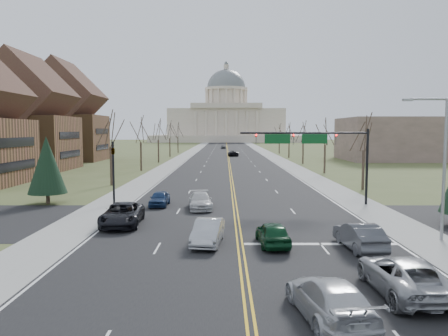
{
  "coord_description": "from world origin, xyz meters",
  "views": [
    {
      "loc": [
        -0.95,
        -27.58,
        7.06
      ],
      "look_at": [
        -1.03,
        19.19,
        3.0
      ],
      "focal_mm": 35.0,
      "sensor_mm": 36.0,
      "label": 1
    }
  ],
  "objects_px": {
    "car_sb_inner_second": "(200,201)",
    "street_light": "(441,159)",
    "signal_mast": "(314,144)",
    "car_sb_inner_lead": "(208,232)",
    "car_far_nb": "(233,153)",
    "car_sb_outer_second": "(160,198)",
    "car_sb_outer_lead": "(122,214)",
    "car_nb_outer_lead": "(359,236)",
    "car_nb_outer_second": "(404,275)",
    "car_nb_inner_second": "(329,299)",
    "signal_left": "(113,166)",
    "car_nb_inner_lead": "(273,233)",
    "car_far_sb": "(223,147)"
  },
  "relations": [
    {
      "from": "street_light",
      "to": "car_far_sb",
      "type": "height_order",
      "value": "street_light"
    },
    {
      "from": "car_nb_inner_lead",
      "to": "car_nb_inner_second",
      "type": "bearing_deg",
      "value": 91.73
    },
    {
      "from": "signal_mast",
      "to": "car_sb_outer_lead",
      "type": "distance_m",
      "value": 19.08
    },
    {
      "from": "car_nb_inner_lead",
      "to": "car_sb_inner_second",
      "type": "xyz_separation_m",
      "value": [
        -5.14,
        12.53,
        -0.02
      ]
    },
    {
      "from": "car_sb_outer_lead",
      "to": "car_sb_inner_second",
      "type": "distance_m",
      "value": 8.75
    },
    {
      "from": "car_sb_inner_lead",
      "to": "car_far_sb",
      "type": "height_order",
      "value": "car_sb_inner_lead"
    },
    {
      "from": "car_nb_inner_second",
      "to": "car_sb_inner_second",
      "type": "bearing_deg",
      "value": -82.99
    },
    {
      "from": "car_nb_inner_lead",
      "to": "signal_left",
      "type": "bearing_deg",
      "value": -51.06
    },
    {
      "from": "car_nb_outer_second",
      "to": "car_nb_inner_second",
      "type": "xyz_separation_m",
      "value": [
        -3.86,
        -2.61,
        -0.03
      ]
    },
    {
      "from": "car_sb_inner_lead",
      "to": "car_sb_outer_lead",
      "type": "xyz_separation_m",
      "value": [
        -6.57,
        5.32,
        0.06
      ]
    },
    {
      "from": "car_nb_outer_lead",
      "to": "car_sb_inner_lead",
      "type": "bearing_deg",
      "value": -12.18
    },
    {
      "from": "signal_mast",
      "to": "car_sb_inner_second",
      "type": "xyz_separation_m",
      "value": [
        -10.59,
        -2.26,
        -5.03
      ]
    },
    {
      "from": "car_sb_outer_second",
      "to": "car_nb_inner_second",
      "type": "bearing_deg",
      "value": -67.14
    },
    {
      "from": "car_far_sb",
      "to": "car_sb_outer_lead",
      "type": "bearing_deg",
      "value": -100.86
    },
    {
      "from": "car_sb_outer_lead",
      "to": "signal_mast",
      "type": "bearing_deg",
      "value": 26.23
    },
    {
      "from": "car_nb_inner_lead",
      "to": "car_sb_outer_second",
      "type": "xyz_separation_m",
      "value": [
        -9.04,
        14.06,
        -0.05
      ]
    },
    {
      "from": "street_light",
      "to": "car_nb_outer_second",
      "type": "relative_size",
      "value": 1.54
    },
    {
      "from": "signal_mast",
      "to": "car_sb_outer_second",
      "type": "height_order",
      "value": "signal_mast"
    },
    {
      "from": "signal_left",
      "to": "signal_mast",
      "type": "bearing_deg",
      "value": -0.0
    },
    {
      "from": "signal_mast",
      "to": "car_nb_inner_second",
      "type": "relative_size",
      "value": 2.24
    },
    {
      "from": "street_light",
      "to": "car_nb_outer_second",
      "type": "height_order",
      "value": "street_light"
    },
    {
      "from": "signal_mast",
      "to": "car_nb_outer_second",
      "type": "distance_m",
      "value": 23.26
    },
    {
      "from": "signal_mast",
      "to": "car_sb_inner_lead",
      "type": "bearing_deg",
      "value": -123.15
    },
    {
      "from": "car_nb_inner_second",
      "to": "car_nb_outer_second",
      "type": "bearing_deg",
      "value": -153.74
    },
    {
      "from": "signal_mast",
      "to": "street_light",
      "type": "distance_m",
      "value": 14.51
    },
    {
      "from": "signal_left",
      "to": "car_far_nb",
      "type": "distance_m",
      "value": 78.7
    },
    {
      "from": "car_sb_outer_second",
      "to": "signal_left",
      "type": "bearing_deg",
      "value": 171.42
    },
    {
      "from": "car_nb_outer_second",
      "to": "car_sb_outer_second",
      "type": "distance_m",
      "value": 25.98
    },
    {
      "from": "car_nb_inner_second",
      "to": "car_sb_outer_second",
      "type": "bearing_deg",
      "value": -75.69
    },
    {
      "from": "car_far_nb",
      "to": "car_sb_outer_second",
      "type": "bearing_deg",
      "value": 79.56
    },
    {
      "from": "car_sb_inner_second",
      "to": "street_light",
      "type": "bearing_deg",
      "value": -40.98
    },
    {
      "from": "car_nb_inner_lead",
      "to": "car_sb_inner_lead",
      "type": "bearing_deg",
      "value": -8.35
    },
    {
      "from": "car_sb_inner_second",
      "to": "car_sb_inner_lead",
      "type": "bearing_deg",
      "value": -90.3
    },
    {
      "from": "car_nb_inner_second",
      "to": "car_sb_inner_second",
      "type": "xyz_separation_m",
      "value": [
        -6.09,
        23.06,
        -0.07
      ]
    },
    {
      "from": "car_sb_inner_lead",
      "to": "car_sb_outer_second",
      "type": "xyz_separation_m",
      "value": [
        -5.05,
        13.72,
        -0.06
      ]
    },
    {
      "from": "car_nb_outer_lead",
      "to": "car_sb_outer_second",
      "type": "bearing_deg",
      "value": -51.36
    },
    {
      "from": "signal_left",
      "to": "car_sb_inner_second",
      "type": "height_order",
      "value": "signal_left"
    },
    {
      "from": "car_sb_outer_lead",
      "to": "car_sb_outer_second",
      "type": "distance_m",
      "value": 8.54
    },
    {
      "from": "signal_left",
      "to": "car_sb_outer_lead",
      "type": "xyz_separation_m",
      "value": [
        2.93,
        -9.14,
        -2.88
      ]
    },
    {
      "from": "car_far_nb",
      "to": "signal_mast",
      "type": "bearing_deg",
      "value": 90.17
    },
    {
      "from": "street_light",
      "to": "car_nb_outer_lead",
      "type": "distance_m",
      "value": 7.51
    },
    {
      "from": "signal_left",
      "to": "car_sb_outer_second",
      "type": "xyz_separation_m",
      "value": [
        4.46,
        -0.73,
        -3.01
      ]
    },
    {
      "from": "car_nb_outer_lead",
      "to": "car_sb_outer_lead",
      "type": "xyz_separation_m",
      "value": [
        -15.62,
        6.49,
        0.02
      ]
    },
    {
      "from": "signal_mast",
      "to": "car_nb_inner_lead",
      "type": "distance_m",
      "value": 16.54
    },
    {
      "from": "car_nb_outer_second",
      "to": "car_sb_inner_second",
      "type": "relative_size",
      "value": 1.19
    },
    {
      "from": "signal_left",
      "to": "car_nb_inner_lead",
      "type": "bearing_deg",
      "value": -47.63
    },
    {
      "from": "car_nb_outer_second",
      "to": "car_sb_inner_lead",
      "type": "bearing_deg",
      "value": -44.5
    },
    {
      "from": "car_nb_outer_lead",
      "to": "car_sb_inner_second",
      "type": "relative_size",
      "value": 0.98
    },
    {
      "from": "car_sb_inner_second",
      "to": "car_far_sb",
      "type": "relative_size",
      "value": 1.22
    },
    {
      "from": "street_light",
      "to": "car_sb_outer_second",
      "type": "height_order",
      "value": "street_light"
    }
  ]
}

